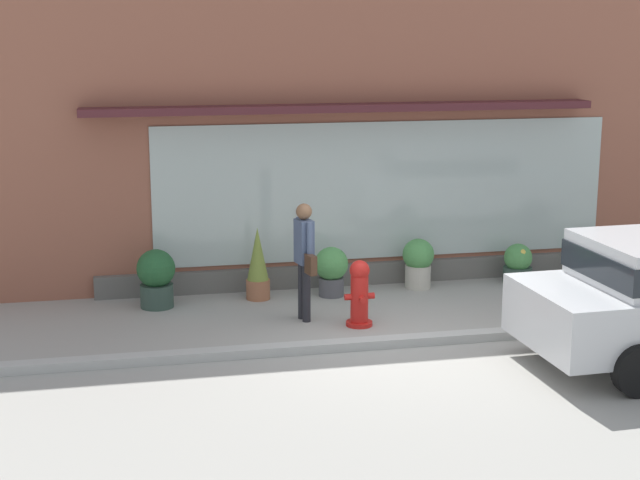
# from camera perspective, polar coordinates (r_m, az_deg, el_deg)

# --- Properties ---
(ground_plane) EXTENTS (60.00, 60.00, 0.00)m
(ground_plane) POSITION_cam_1_polar(r_m,az_deg,el_deg) (13.27, 4.26, -5.97)
(ground_plane) COLOR #9E9B93
(curb_strip) EXTENTS (14.00, 0.24, 0.12)m
(curb_strip) POSITION_cam_1_polar(r_m,az_deg,el_deg) (13.07, 4.51, -5.99)
(curb_strip) COLOR #B2B2AD
(curb_strip) RESTS_ON ground_plane
(storefront) EXTENTS (14.00, 0.81, 4.88)m
(storefront) POSITION_cam_1_polar(r_m,az_deg,el_deg) (15.77, 1.19, 5.92)
(storefront) COLOR #935642
(storefront) RESTS_ON ground_plane
(fire_hydrant) EXTENTS (0.43, 0.41, 0.96)m
(fire_hydrant) POSITION_cam_1_polar(r_m,az_deg,el_deg) (13.78, 2.35, -3.13)
(fire_hydrant) COLOR red
(fire_hydrant) RESTS_ON ground_plane
(pedestrian_with_handbag) EXTENTS (0.26, 0.67, 1.73)m
(pedestrian_with_handbag) POSITION_cam_1_polar(r_m,az_deg,el_deg) (13.87, -0.92, -0.76)
(pedestrian_with_handbag) COLOR #232328
(pedestrian_with_handbag) RESTS_ON ground_plane
(potted_plant_by_entrance) EXTENTS (0.48, 0.48, 0.66)m
(potted_plant_by_entrance) POSITION_cam_1_polar(r_m,az_deg,el_deg) (16.41, 11.61, -1.39)
(potted_plant_by_entrance) COLOR #33473D
(potted_plant_by_entrance) RESTS_ON ground_plane
(potted_plant_doorstep) EXTENTS (0.53, 0.53, 0.79)m
(potted_plant_doorstep) POSITION_cam_1_polar(r_m,az_deg,el_deg) (15.28, 0.67, -1.74)
(potted_plant_doorstep) COLOR #4C4C51
(potted_plant_doorstep) RESTS_ON ground_plane
(potted_plant_corner_tall) EXTENTS (0.59, 0.59, 0.90)m
(potted_plant_corner_tall) POSITION_cam_1_polar(r_m,az_deg,el_deg) (14.87, -9.65, -2.17)
(potted_plant_corner_tall) COLOR #33473D
(potted_plant_corner_tall) RESTS_ON ground_plane
(potted_plant_trailing_edge) EXTENTS (0.52, 0.52, 0.82)m
(potted_plant_trailing_edge) POSITION_cam_1_polar(r_m,az_deg,el_deg) (15.82, 5.82, -1.26)
(potted_plant_trailing_edge) COLOR #B7B2A3
(potted_plant_trailing_edge) RESTS_ON ground_plane
(potted_plant_window_left) EXTENTS (0.38, 0.38, 1.15)m
(potted_plant_window_left) POSITION_cam_1_polar(r_m,az_deg,el_deg) (15.11, -3.70, -1.48)
(potted_plant_window_left) COLOR #9E6042
(potted_plant_window_left) RESTS_ON ground_plane
(potted_plant_window_center) EXTENTS (0.40, 0.40, 0.66)m
(potted_plant_window_center) POSITION_cam_1_polar(r_m,az_deg,el_deg) (17.04, 15.77, -1.09)
(potted_plant_window_center) COLOR #33473D
(potted_plant_window_center) RESTS_ON ground_plane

